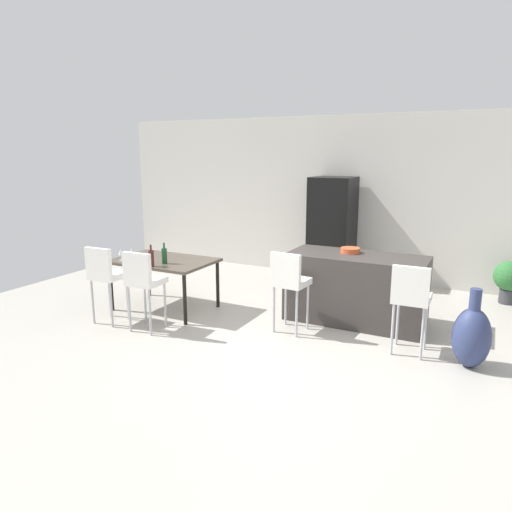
# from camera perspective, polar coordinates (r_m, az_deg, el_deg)

# --- Properties ---
(ground_plane) EXTENTS (10.00, 10.00, 0.00)m
(ground_plane) POSITION_cam_1_polar(r_m,az_deg,el_deg) (6.00, 4.70, -9.63)
(ground_plane) COLOR #ADA89E
(back_wall) EXTENTS (10.00, 0.12, 2.90)m
(back_wall) POSITION_cam_1_polar(r_m,az_deg,el_deg) (8.59, 13.00, 6.79)
(back_wall) COLOR beige
(back_wall) RESTS_ON ground_plane
(kitchen_island) EXTENTS (1.81, 0.80, 0.92)m
(kitchen_island) POSITION_cam_1_polar(r_m,az_deg,el_deg) (6.47, 12.00, -3.88)
(kitchen_island) COLOR #383330
(kitchen_island) RESTS_ON ground_plane
(bar_chair_left) EXTENTS (0.43, 0.43, 1.05)m
(bar_chair_left) POSITION_cam_1_polar(r_m,az_deg,el_deg) (5.90, 4.05, -2.84)
(bar_chair_left) COLOR white
(bar_chair_left) RESTS_ON ground_plane
(bar_chair_middle) EXTENTS (0.41, 0.41, 1.05)m
(bar_chair_middle) POSITION_cam_1_polar(r_m,az_deg,el_deg) (5.51, 18.28, -4.55)
(bar_chair_middle) COLOR white
(bar_chair_middle) RESTS_ON ground_plane
(dining_table) EXTENTS (1.42, 0.94, 0.74)m
(dining_table) POSITION_cam_1_polar(r_m,az_deg,el_deg) (6.92, -11.09, -0.93)
(dining_table) COLOR #4C4238
(dining_table) RESTS_ON ground_plane
(dining_chair_near) EXTENTS (0.41, 0.41, 1.05)m
(dining_chair_near) POSITION_cam_1_polar(r_m,az_deg,el_deg) (6.51, -17.82, -1.94)
(dining_chair_near) COLOR white
(dining_chair_near) RESTS_ON ground_plane
(dining_chair_far) EXTENTS (0.42, 0.42, 1.05)m
(dining_chair_far) POSITION_cam_1_polar(r_m,az_deg,el_deg) (6.09, -13.55, -2.67)
(dining_chair_far) COLOR white
(dining_chair_far) RESTS_ON ground_plane
(wine_bottle_inner) EXTENTS (0.07, 0.07, 0.30)m
(wine_bottle_inner) POSITION_cam_1_polar(r_m,az_deg,el_deg) (6.50, -12.59, -0.23)
(wine_bottle_inner) COLOR #471E19
(wine_bottle_inner) RESTS_ON dining_table
(wine_bottle_near) EXTENTS (0.07, 0.07, 0.29)m
(wine_bottle_near) POSITION_cam_1_polar(r_m,az_deg,el_deg) (6.63, -11.05, 0.06)
(wine_bottle_near) COLOR #194723
(wine_bottle_near) RESTS_ON dining_table
(wine_glass_left) EXTENTS (0.07, 0.07, 0.17)m
(wine_glass_left) POSITION_cam_1_polar(r_m,az_deg,el_deg) (6.99, -14.81, 0.59)
(wine_glass_left) COLOR silver
(wine_glass_left) RESTS_ON dining_table
(wine_glass_middle) EXTENTS (0.07, 0.07, 0.17)m
(wine_glass_middle) POSITION_cam_1_polar(r_m,az_deg,el_deg) (6.96, -16.08, 0.47)
(wine_glass_middle) COLOR silver
(wine_glass_middle) RESTS_ON dining_table
(refrigerator) EXTENTS (0.72, 0.68, 1.84)m
(refrigerator) POSITION_cam_1_polar(r_m,az_deg,el_deg) (8.36, 9.20, 3.13)
(refrigerator) COLOR black
(refrigerator) RESTS_ON ground_plane
(fruit_bowl) EXTENTS (0.26, 0.26, 0.07)m
(fruit_bowl) POSITION_cam_1_polar(r_m,az_deg,el_deg) (6.48, 11.35, 0.68)
(fruit_bowl) COLOR #C6512D
(fruit_bowl) RESTS_ON kitchen_island
(floor_vase) EXTENTS (0.40, 0.40, 0.87)m
(floor_vase) POSITION_cam_1_polar(r_m,az_deg,el_deg) (5.55, 24.67, -8.87)
(floor_vase) COLOR navy
(floor_vase) RESTS_ON ground_plane
(potted_plant) EXTENTS (0.46, 0.46, 0.66)m
(potted_plant) POSITION_cam_1_polar(r_m,az_deg,el_deg) (8.07, 28.38, -2.41)
(potted_plant) COLOR #38383D
(potted_plant) RESTS_ON ground_plane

